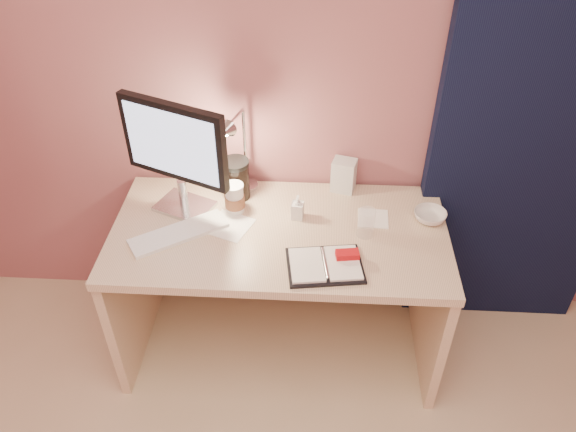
# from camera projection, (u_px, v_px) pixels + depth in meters

# --- Properties ---
(room) EXTENTS (3.50, 3.50, 3.50)m
(room) POSITION_uv_depth(u_px,v_px,m) (518.00, 114.00, 2.27)
(room) COLOR #C6B28E
(room) RESTS_ON ground
(desk) EXTENTS (1.40, 0.70, 0.73)m
(desk) POSITION_uv_depth(u_px,v_px,m) (281.00, 258.00, 2.53)
(desk) COLOR beige
(desk) RESTS_ON ground
(monitor) EXTENTS (0.45, 0.25, 0.51)m
(monitor) POSITION_uv_depth(u_px,v_px,m) (177.00, 148.00, 2.26)
(monitor) COLOR silver
(monitor) RESTS_ON desk
(keyboard) EXTENTS (0.40, 0.32, 0.02)m
(keyboard) POSITION_uv_depth(u_px,v_px,m) (179.00, 233.00, 2.30)
(keyboard) COLOR white
(keyboard) RESTS_ON desk
(planner) EXTENTS (0.32, 0.25, 0.05)m
(planner) POSITION_uv_depth(u_px,v_px,m) (327.00, 264.00, 2.15)
(planner) COLOR black
(planner) RESTS_ON desk
(paper_a) EXTENTS (0.13, 0.13, 0.00)m
(paper_a) POSITION_uv_depth(u_px,v_px,m) (373.00, 218.00, 2.39)
(paper_a) COLOR white
(paper_a) RESTS_ON desk
(paper_c) EXTENTS (0.22, 0.22, 0.00)m
(paper_c) POSITION_uv_depth(u_px,v_px,m) (229.00, 226.00, 2.35)
(paper_c) COLOR white
(paper_c) RESTS_ON desk
(coffee_cup) EXTENTS (0.09, 0.09, 0.14)m
(coffee_cup) POSITION_uv_depth(u_px,v_px,m) (235.00, 199.00, 2.39)
(coffee_cup) COLOR silver
(coffee_cup) RESTS_ON desk
(clear_cup) EXTENTS (0.07, 0.07, 0.12)m
(clear_cup) POSITION_uv_depth(u_px,v_px,m) (366.00, 223.00, 2.27)
(clear_cup) COLOR white
(clear_cup) RESTS_ON desk
(bowl) EXTENTS (0.17, 0.17, 0.04)m
(bowl) POSITION_uv_depth(u_px,v_px,m) (430.00, 216.00, 2.37)
(bowl) COLOR silver
(bowl) RESTS_ON desk
(lotion_bottle) EXTENTS (0.06, 0.06, 0.11)m
(lotion_bottle) POSITION_uv_depth(u_px,v_px,m) (298.00, 207.00, 2.36)
(lotion_bottle) COLOR silver
(lotion_bottle) RESTS_ON desk
(dark_jar) EXTENTS (0.12, 0.12, 0.17)m
(dark_jar) POSITION_uv_depth(u_px,v_px,m) (236.00, 181.00, 2.46)
(dark_jar) COLOR black
(dark_jar) RESTS_ON desk
(product_box) EXTENTS (0.12, 0.10, 0.15)m
(product_box) POSITION_uv_depth(u_px,v_px,m) (344.00, 175.00, 2.51)
(product_box) COLOR silver
(product_box) RESTS_ON desk
(desk_lamp) EXTENTS (0.15, 0.26, 0.42)m
(desk_lamp) POSITION_uv_depth(u_px,v_px,m) (249.00, 150.00, 2.32)
(desk_lamp) COLOR silver
(desk_lamp) RESTS_ON desk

